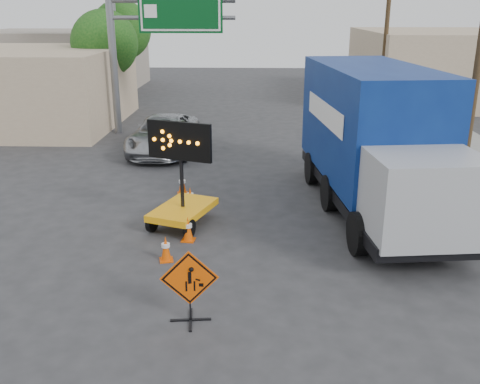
# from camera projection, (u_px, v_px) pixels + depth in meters

# --- Properties ---
(ground) EXTENTS (100.00, 100.00, 0.00)m
(ground) POSITION_uv_depth(u_px,v_px,m) (221.00, 344.00, 10.10)
(ground) COLOR #2D2D30
(ground) RESTS_ON ground
(curb_right) EXTENTS (0.40, 60.00, 0.12)m
(curb_right) POSITION_uv_depth(u_px,v_px,m) (404.00, 148.00, 24.01)
(curb_right) COLOR gray
(curb_right) RESTS_ON ground
(sidewalk_right) EXTENTS (4.00, 60.00, 0.15)m
(sidewalk_right) POSITION_uv_depth(u_px,v_px,m) (456.00, 149.00, 23.93)
(sidewalk_right) COLOR gray
(sidewalk_right) RESTS_ON ground
(storefront_left_far) EXTENTS (12.00, 10.00, 4.40)m
(storefront_left_far) POSITION_uv_depth(u_px,v_px,m) (61.00, 60.00, 42.03)
(storefront_left_far) COLOR gray
(storefront_left_far) RESTS_ON ground
(building_right_far) EXTENTS (10.00, 14.00, 4.60)m
(building_right_far) POSITION_uv_depth(u_px,v_px,m) (436.00, 65.00, 37.27)
(building_right_far) COLOR tan
(building_right_far) RESTS_ON ground
(highway_gantry) EXTENTS (6.18, 0.38, 6.90)m
(highway_gantry) POSITION_uv_depth(u_px,v_px,m) (154.00, 29.00, 25.57)
(highway_gantry) COLOR slate
(highway_gantry) RESTS_ON ground
(utility_pole_near) EXTENTS (1.80, 0.26, 9.00)m
(utility_pole_near) POSITION_uv_depth(u_px,v_px,m) (480.00, 51.00, 17.76)
(utility_pole_near) COLOR #43311D
(utility_pole_near) RESTS_ON ground
(utility_pole_far) EXTENTS (1.80, 0.26, 9.00)m
(utility_pole_far) POSITION_uv_depth(u_px,v_px,m) (386.00, 33.00, 30.99)
(utility_pole_far) COLOR #43311D
(utility_pole_far) RESTS_ON ground
(tree_left_near) EXTENTS (3.71, 3.71, 6.03)m
(tree_left_near) POSITION_uv_depth(u_px,v_px,m) (105.00, 44.00, 29.81)
(tree_left_near) COLOR #43311D
(tree_left_near) RESTS_ON ground
(tree_left_far) EXTENTS (4.10, 4.10, 6.66)m
(tree_left_far) POSITION_uv_depth(u_px,v_px,m) (122.00, 30.00, 37.27)
(tree_left_far) COLOR #43311D
(tree_left_far) RESTS_ON ground
(construction_sign) EXTENTS (1.17, 0.83, 1.55)m
(construction_sign) POSITION_uv_depth(u_px,v_px,m) (189.00, 285.00, 10.59)
(construction_sign) COLOR black
(construction_sign) RESTS_ON ground
(arrow_board) EXTENTS (1.96, 2.47, 3.08)m
(arrow_board) POSITION_uv_depth(u_px,v_px,m) (183.00, 203.00, 15.44)
(arrow_board) COLOR #FFA80E
(arrow_board) RESTS_ON ground
(pickup_truck) EXTENTS (2.68, 5.65, 1.56)m
(pickup_truck) POSITION_uv_depth(u_px,v_px,m) (164.00, 134.00, 23.48)
(pickup_truck) COLOR #A2A5A9
(pickup_truck) RESTS_ON ground
(box_truck) EXTENTS (3.71, 9.47, 4.38)m
(box_truck) POSITION_uv_depth(u_px,v_px,m) (375.00, 148.00, 16.25)
(box_truck) COLOR black
(box_truck) RESTS_ON ground
(cone_a) EXTENTS (0.40, 0.40, 0.66)m
(cone_a) POSITION_uv_depth(u_px,v_px,m) (166.00, 248.00, 13.35)
(cone_a) COLOR #E24D04
(cone_a) RESTS_ON ground
(cone_b) EXTENTS (0.39, 0.39, 0.70)m
(cone_b) POSITION_uv_depth(u_px,v_px,m) (188.00, 229.00, 14.51)
(cone_b) COLOR #E24D04
(cone_b) RESTS_ON ground
(cone_c) EXTENTS (0.43, 0.43, 0.68)m
(cone_c) POSITION_uv_depth(u_px,v_px,m) (190.00, 197.00, 16.94)
(cone_c) COLOR #E24D04
(cone_c) RESTS_ON ground
(cone_d) EXTENTS (0.40, 0.40, 0.70)m
(cone_d) POSITION_uv_depth(u_px,v_px,m) (182.00, 184.00, 18.19)
(cone_d) COLOR #E24D04
(cone_d) RESTS_ON ground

